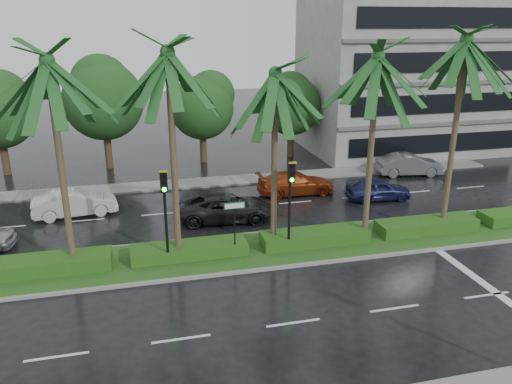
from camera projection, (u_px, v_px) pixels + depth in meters
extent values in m
plane|color=black|center=(259.00, 261.00, 22.45)|extent=(120.00, 120.00, 0.00)
cube|color=slate|center=(215.00, 182.00, 33.46)|extent=(40.00, 2.00, 0.12)
cube|color=gray|center=(254.00, 251.00, 23.35)|extent=(36.00, 4.00, 0.14)
cube|color=#25521B|center=(254.00, 249.00, 23.33)|extent=(35.60, 3.70, 0.02)
cube|color=#204E16|center=(48.00, 264.00, 21.19)|extent=(5.20, 1.40, 0.60)
cube|color=#204E16|center=(190.00, 250.00, 22.55)|extent=(5.20, 1.40, 0.60)
cube|color=#204E16|center=(315.00, 237.00, 23.91)|extent=(5.20, 1.40, 0.60)
cube|color=#204E16|center=(426.00, 225.00, 25.26)|extent=(5.20, 1.40, 0.60)
cube|color=silver|center=(5.00, 227.00, 26.17)|extent=(2.00, 0.12, 0.01)
cube|color=silver|center=(57.00, 357.00, 16.05)|extent=(2.00, 0.12, 0.01)
cube|color=silver|center=(85.00, 220.00, 27.07)|extent=(2.00, 0.12, 0.01)
cube|color=silver|center=(181.00, 339.00, 16.95)|extent=(2.00, 0.12, 0.01)
cube|color=silver|center=(160.00, 214.00, 27.98)|extent=(2.00, 0.12, 0.01)
cube|color=silver|center=(293.00, 323.00, 17.86)|extent=(2.00, 0.12, 0.01)
cube|color=silver|center=(230.00, 208.00, 28.88)|extent=(2.00, 0.12, 0.01)
cube|color=silver|center=(395.00, 308.00, 18.76)|extent=(2.00, 0.12, 0.01)
cube|color=silver|center=(295.00, 202.00, 29.79)|extent=(2.00, 0.12, 0.01)
cube|color=silver|center=(486.00, 295.00, 19.67)|extent=(2.00, 0.12, 0.01)
cube|color=silver|center=(357.00, 197.00, 30.69)|extent=(2.00, 0.12, 0.01)
cube|color=silver|center=(415.00, 192.00, 31.60)|extent=(2.00, 0.12, 0.01)
cube|color=silver|center=(470.00, 187.00, 32.50)|extent=(2.00, 0.12, 0.01)
cube|color=silver|center=(466.00, 270.00, 21.62)|extent=(0.40, 6.00, 0.01)
cylinder|color=#3E3423|center=(62.00, 171.00, 20.20)|extent=(0.28, 0.28, 8.71)
cylinder|color=#3E3423|center=(74.00, 263.00, 21.53)|extent=(0.40, 0.40, 0.44)
cylinder|color=#3E3423|center=(174.00, 162.00, 20.99)|extent=(0.28, 0.28, 8.96)
cylinder|color=#3E3423|center=(179.00, 254.00, 22.37)|extent=(0.40, 0.40, 0.44)
cylinder|color=#3E3423|center=(274.00, 164.00, 22.44)|extent=(0.28, 0.28, 8.01)
cylinder|color=#3E3423|center=(273.00, 241.00, 23.66)|extent=(0.40, 0.40, 0.44)
cylinder|color=#3E3423|center=(371.00, 153.00, 22.98)|extent=(0.28, 0.28, 8.68)
cylinder|color=#3E3423|center=(364.00, 235.00, 24.31)|extent=(0.40, 0.40, 0.44)
cylinder|color=#3E3423|center=(454.00, 139.00, 24.17)|extent=(0.28, 0.28, 9.36)
cylinder|color=#3E3423|center=(442.00, 224.00, 25.61)|extent=(0.40, 0.40, 0.44)
cylinder|color=black|center=(166.00, 228.00, 21.32)|extent=(0.12, 0.12, 3.40)
cube|color=black|center=(164.00, 182.00, 20.46)|extent=(0.30, 0.18, 0.90)
cube|color=gold|center=(163.00, 171.00, 20.19)|extent=(0.34, 0.12, 0.06)
cylinder|color=black|center=(163.00, 176.00, 20.27)|extent=(0.18, 0.04, 0.18)
cylinder|color=black|center=(164.00, 183.00, 20.36)|extent=(0.18, 0.04, 0.18)
cylinder|color=#0CE519|center=(164.00, 190.00, 20.46)|extent=(0.18, 0.04, 0.18)
cylinder|color=black|center=(289.00, 217.00, 22.56)|extent=(0.12, 0.12, 3.40)
cube|color=black|center=(291.00, 173.00, 21.70)|extent=(0.30, 0.18, 0.90)
cube|color=gold|center=(293.00, 163.00, 21.44)|extent=(0.34, 0.12, 0.06)
cylinder|color=black|center=(292.00, 167.00, 21.51)|extent=(0.18, 0.04, 0.18)
cylinder|color=black|center=(292.00, 173.00, 21.61)|extent=(0.18, 0.04, 0.18)
cylinder|color=#0CE519|center=(292.00, 180.00, 21.71)|extent=(0.18, 0.04, 0.18)
cylinder|color=black|center=(235.00, 230.00, 22.22)|extent=(0.06, 0.06, 2.60)
cube|color=#0C5926|center=(235.00, 206.00, 21.82)|extent=(0.95, 0.04, 0.30)
cube|color=white|center=(235.00, 206.00, 21.80)|extent=(0.85, 0.01, 0.22)
cylinder|color=#3E2C1C|center=(5.00, 157.00, 34.97)|extent=(0.52, 0.52, 2.44)
cylinder|color=#3E2C1C|center=(108.00, 149.00, 36.50)|extent=(0.52, 0.52, 2.74)
sphere|color=#214419|center=(103.00, 100.00, 35.35)|extent=(5.65, 5.65, 5.65)
sphere|color=#214419|center=(102.00, 84.00, 35.27)|extent=(4.23, 4.23, 4.23)
cylinder|color=#3E2C1C|center=(203.00, 147.00, 38.16)|extent=(0.52, 0.52, 2.31)
sphere|color=#214419|center=(202.00, 108.00, 37.19)|extent=(4.75, 4.75, 4.75)
sphere|color=#214419|center=(201.00, 95.00, 37.16)|extent=(3.57, 3.57, 3.57)
cylinder|color=#3E2C1C|center=(290.00, 142.00, 39.75)|extent=(0.52, 0.52, 2.24)
sphere|color=#214419|center=(291.00, 106.00, 38.81)|extent=(4.61, 4.61, 4.61)
sphere|color=#214419|center=(290.00, 94.00, 38.80)|extent=(3.46, 3.46, 3.46)
cylinder|color=#3E2C1C|center=(371.00, 137.00, 41.32)|extent=(0.52, 0.52, 2.37)
sphere|color=#214419|center=(374.00, 100.00, 40.32)|extent=(4.88, 4.88, 4.88)
sphere|color=#214419|center=(373.00, 87.00, 40.29)|extent=(3.66, 3.66, 3.66)
cube|color=gray|center=(406.00, 76.00, 40.90)|extent=(16.00, 10.00, 12.00)
imported|color=silver|center=(75.00, 203.00, 27.57)|extent=(2.11, 4.65, 1.48)
imported|color=black|center=(227.00, 208.00, 26.92)|extent=(2.91, 5.35, 1.42)
imported|color=maroon|center=(295.00, 183.00, 31.10)|extent=(2.00, 4.84, 1.40)
imported|color=#191D4B|center=(378.00, 189.00, 30.06)|extent=(1.87, 3.97, 1.31)
imported|color=slate|center=(409.00, 165.00, 34.90)|extent=(2.24, 4.75, 1.50)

